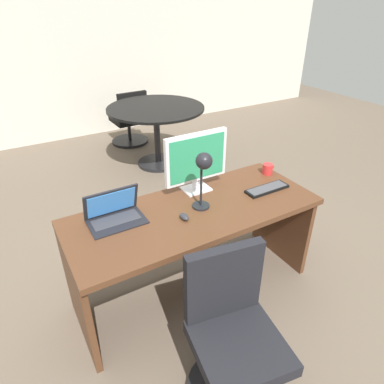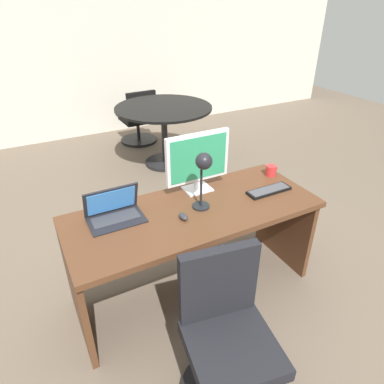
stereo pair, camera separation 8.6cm
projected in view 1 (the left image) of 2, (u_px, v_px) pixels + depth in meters
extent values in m
plane|color=#6B5B4C|center=(126.00, 202.00, 3.84)|extent=(12.00, 12.00, 0.00)
cube|color=silver|center=(57.00, 44.00, 4.91)|extent=(10.00, 0.10, 2.80)
cube|color=#56331E|center=(195.00, 212.00, 2.36)|extent=(1.75, 0.71, 0.04)
cube|color=#56331E|center=(78.00, 298.00, 2.17)|extent=(0.04, 0.62, 0.70)
cube|color=#56331E|center=(281.00, 220.00, 2.92)|extent=(0.04, 0.62, 0.70)
cube|color=#56331E|center=(177.00, 231.00, 2.72)|extent=(1.54, 0.02, 0.49)
cube|color=silver|center=(196.00, 189.00, 2.58)|extent=(0.20, 0.16, 0.01)
cube|color=silver|center=(195.00, 183.00, 2.57)|extent=(0.04, 0.02, 0.07)
cube|color=silver|center=(196.00, 157.00, 2.46)|extent=(0.49, 0.04, 0.36)
cube|color=#2D9966|center=(198.00, 158.00, 2.44)|extent=(0.44, 0.00, 0.32)
cube|color=black|center=(117.00, 222.00, 2.21)|extent=(0.36, 0.23, 0.01)
cube|color=#38383D|center=(116.00, 220.00, 2.22)|extent=(0.30, 0.13, 0.00)
cube|color=black|center=(111.00, 202.00, 2.22)|extent=(0.36, 0.08, 0.21)
cube|color=#3F8CEA|center=(112.00, 203.00, 2.21)|extent=(0.31, 0.06, 0.17)
cube|color=black|center=(267.00, 189.00, 2.57)|extent=(0.35, 0.11, 0.02)
cube|color=#47474C|center=(267.00, 188.00, 2.57)|extent=(0.32, 0.09, 0.00)
ellipsoid|color=#2D2D33|center=(184.00, 217.00, 2.24)|extent=(0.05, 0.09, 0.04)
cylinder|color=black|center=(201.00, 206.00, 2.37)|extent=(0.12, 0.12, 0.01)
cylinder|color=black|center=(201.00, 186.00, 2.29)|extent=(0.02, 0.02, 0.31)
sphere|color=black|center=(204.00, 161.00, 2.17)|extent=(0.11, 0.11, 0.11)
cylinder|color=red|center=(268.00, 169.00, 2.80)|extent=(0.08, 0.08, 0.08)
torus|color=red|center=(272.00, 167.00, 2.81)|extent=(0.05, 0.01, 0.05)
cylinder|color=black|center=(237.00, 371.00, 1.90)|extent=(0.05, 0.05, 0.33)
cube|color=black|center=(239.00, 348.00, 1.80)|extent=(0.53, 0.53, 0.08)
cube|color=black|center=(224.00, 282.00, 1.84)|extent=(0.44, 0.13, 0.45)
cylinder|color=black|center=(159.00, 163.00, 4.69)|extent=(0.55, 0.55, 0.04)
cylinder|color=black|center=(157.00, 136.00, 4.50)|extent=(0.08, 0.08, 0.72)
cylinder|color=black|center=(156.00, 108.00, 4.31)|extent=(1.23, 1.23, 0.03)
cylinder|color=black|center=(130.00, 141.00, 5.38)|extent=(0.56, 0.56, 0.04)
cylinder|color=black|center=(129.00, 131.00, 5.30)|extent=(0.05, 0.05, 0.29)
cube|color=black|center=(128.00, 119.00, 5.21)|extent=(0.48, 0.48, 0.08)
cube|color=black|center=(133.00, 107.00, 4.93)|extent=(0.44, 0.08, 0.41)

